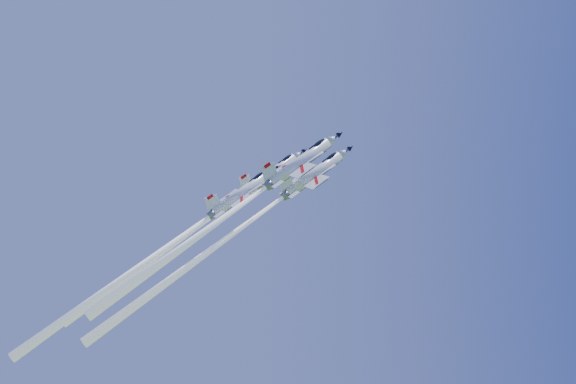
{
  "coord_description": "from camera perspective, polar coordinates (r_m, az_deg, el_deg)",
  "views": [
    {
      "loc": [
        -11.36,
        -105.6,
        73.25
      ],
      "look_at": [
        0.0,
        0.0,
        87.54
      ],
      "focal_mm": 40.0,
      "sensor_mm": 36.0,
      "label": 1
    }
  ],
  "objects": [
    {
      "name": "jet_lead",
      "position": [
        106.0,
        -4.83,
        -3.65
      ],
      "size": [
        39.48,
        17.46,
        37.08
      ],
      "rotation": [
        0.67,
        0.27,
        -1.25
      ],
      "color": "white"
    },
    {
      "name": "jet_left",
      "position": [
        111.96,
        -7.99,
        -3.04
      ],
      "size": [
        36.97,
        16.34,
        34.72
      ],
      "rotation": [
        0.67,
        0.27,
        -1.25
      ],
      "color": "white"
    },
    {
      "name": "jet_slot",
      "position": [
        104.68,
        -11.16,
        -5.12
      ],
      "size": [
        37.07,
        16.27,
        34.76
      ],
      "rotation": [
        0.67,
        0.27,
        -1.25
      ],
      "color": "white"
    },
    {
      "name": "jet_right",
      "position": [
        98.74,
        -5.23,
        -1.91
      ],
      "size": [
        35.28,
        14.86,
        32.75
      ],
      "rotation": [
        0.67,
        0.27,
        -1.25
      ],
      "color": "white"
    }
  ]
}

